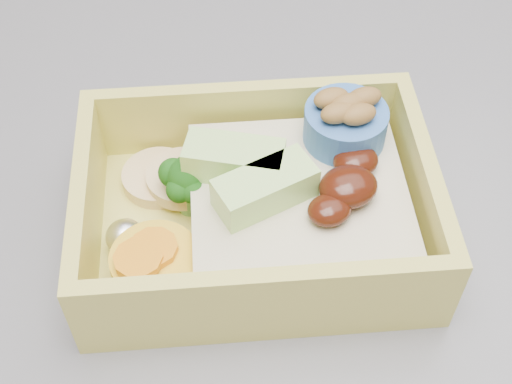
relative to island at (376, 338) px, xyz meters
name	(u,v)px	position (x,y,z in m)	size (l,w,h in m)	color
island	(376,338)	(0.00, 0.00, 0.00)	(1.24, 0.84, 0.92)	brown
bento_box	(266,203)	(-0.19, -0.12, 0.48)	(0.21, 0.18, 0.07)	#D1C856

